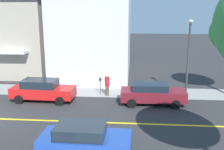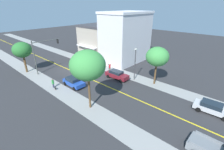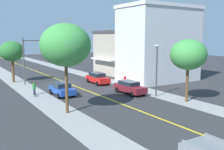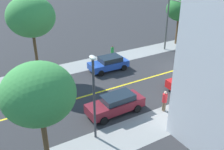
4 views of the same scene
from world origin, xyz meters
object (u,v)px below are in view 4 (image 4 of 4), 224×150
(street_tree_left_near, at_px, (39,94))
(street_tree_right_corner, at_px, (31,17))
(maroon_sedan_left_curb, at_px, (116,104))
(small_dog, at_px, (105,57))
(red_sedan_left_curb, at_px, (192,80))
(pedestrian_red_shirt, at_px, (165,101))
(pedestrian_green_shirt, at_px, (112,52))
(traffic_light_mast, at_px, (178,17))
(street_lamp, at_px, (94,89))
(parking_meter, at_px, (173,101))
(street_tree_left_far, at_px, (180,9))
(fire_hydrant, at_px, (216,89))
(blue_sedan_right_curb, at_px, (109,63))

(street_tree_left_near, xyz_separation_m, street_tree_right_corner, (12.44, -3.00, 1.12))
(maroon_sedan_left_curb, bearing_deg, small_dog, -115.68)
(street_tree_right_corner, distance_m, red_sedan_left_curb, 16.00)
(pedestrian_red_shirt, distance_m, pedestrian_green_shirt, 11.96)
(traffic_light_mast, bearing_deg, street_lamp, -59.80)
(parking_meter, height_order, pedestrian_red_shirt, pedestrian_red_shirt)
(street_tree_left_near, bearing_deg, small_dog, -40.32)
(street_tree_left_near, bearing_deg, red_sedan_left_curb, -79.24)
(traffic_light_mast, bearing_deg, street_tree_left_far, 132.57)
(street_tree_left_near, bearing_deg, street_tree_left_far, -59.88)
(street_tree_left_near, relative_size, fire_hydrant, 8.44)
(parking_meter, xyz_separation_m, small_dog, (12.27, -0.67, -0.58))
(parking_meter, relative_size, traffic_light_mast, 0.20)
(street_tree_left_far, distance_m, maroon_sedan_left_curb, 19.58)
(pedestrian_green_shirt, bearing_deg, red_sedan_left_curb, -93.39)
(street_tree_left_far, xyz_separation_m, fire_hydrant, (-12.22, 6.89, -4.34))
(parking_meter, bearing_deg, traffic_light_mast, -43.87)
(parking_meter, relative_size, pedestrian_red_shirt, 0.78)
(pedestrian_green_shirt, bearing_deg, small_dog, 151.13)
(parking_meter, distance_m, pedestrian_green_shirt, 12.19)
(street_tree_left_far, xyz_separation_m, red_sedan_left_curb, (-10.34, 8.02, -3.88))
(parking_meter, height_order, pedestrian_green_shirt, pedestrian_green_shirt)
(pedestrian_red_shirt, bearing_deg, fire_hydrant, -58.31)
(street_tree_left_far, distance_m, traffic_light_mast, 4.04)
(street_tree_right_corner, height_order, pedestrian_green_shirt, street_tree_right_corner)
(street_tree_left_near, bearing_deg, street_lamp, -73.58)
(traffic_light_mast, xyz_separation_m, pedestrian_red_shirt, (-9.24, 9.80, -3.69))
(traffic_light_mast, bearing_deg, blue_sedan_right_curb, -88.85)
(street_tree_left_far, height_order, blue_sedan_right_curb, street_tree_left_far)
(red_sedan_left_curb, distance_m, blue_sedan_right_curb, 8.73)
(parking_meter, bearing_deg, pedestrian_green_shirt, -7.55)
(street_tree_left_far, distance_m, red_sedan_left_curb, 13.65)
(street_tree_left_near, distance_m, street_tree_right_corner, 12.84)
(street_tree_right_corner, relative_size, red_sedan_left_curb, 1.70)
(street_tree_left_far, relative_size, street_lamp, 1.05)
(blue_sedan_right_curb, height_order, small_dog, blue_sedan_right_curb)
(street_tree_right_corner, bearing_deg, street_tree_left_far, -88.01)
(parking_meter, relative_size, red_sedan_left_curb, 0.29)
(street_tree_left_far, bearing_deg, street_lamp, 122.40)
(street_lamp, bearing_deg, maroon_sedan_left_curb, -56.58)
(street_tree_right_corner, height_order, pedestrian_red_shirt, street_tree_right_corner)
(street_tree_left_near, relative_size, pedestrian_green_shirt, 4.25)
(street_lamp, bearing_deg, blue_sedan_right_curb, -34.87)
(street_tree_right_corner, bearing_deg, street_tree_left_near, 166.43)
(street_tree_right_corner, relative_size, fire_hydrant, 10.22)
(fire_hydrant, bearing_deg, parking_meter, 90.78)
(maroon_sedan_left_curb, bearing_deg, parking_meter, 152.24)
(street_tree_left_near, xyz_separation_m, red_sedan_left_curb, (2.77, -14.59, -4.19))
(street_tree_right_corner, relative_size, parking_meter, 5.86)
(maroon_sedan_left_curb, bearing_deg, street_tree_right_corner, -71.33)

